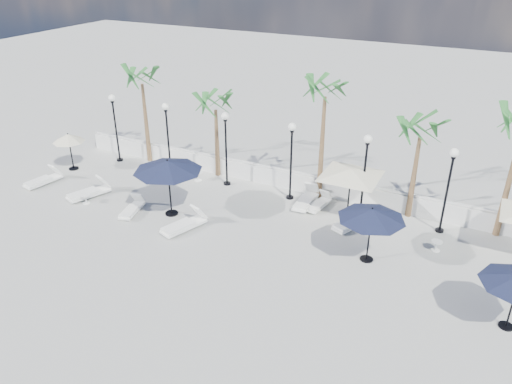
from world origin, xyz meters
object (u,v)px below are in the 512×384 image
at_px(parasol_navy_left, 168,166).
at_px(parasol_cream_small, 68,138).
at_px(lounger_2, 89,192).
at_px(lounger_6, 352,222).
at_px(lounger_3, 184,224).
at_px(parasol_navy_mid, 372,214).
at_px(parasol_cream_sq_a, 351,169).
at_px(lounger_0, 43,180).
at_px(lounger_5, 319,204).
at_px(lounger_1, 132,209).
at_px(lounger_4, 306,200).

distance_m(parasol_navy_left, parasol_cream_small, 7.98).
xyz_separation_m(lounger_2, lounger_6, (12.33, 2.90, -0.02)).
relative_size(lounger_3, lounger_6, 1.09).
bearing_deg(lounger_3, parasol_navy_mid, 28.79).
bearing_deg(lounger_6, parasol_cream_sq_a, 139.69).
bearing_deg(lounger_0, lounger_5, 25.90).
height_order(lounger_2, parasol_cream_sq_a, parasol_cream_sq_a).
bearing_deg(parasol_navy_left, lounger_1, -156.63).
height_order(lounger_4, parasol_navy_left, parasol_navy_left).
relative_size(lounger_1, lounger_4, 0.88).
height_order(lounger_0, lounger_6, lounger_0).
distance_m(lounger_5, parasol_navy_left, 7.18).
bearing_deg(parasol_cream_small, lounger_0, -89.90).
height_order(parasol_navy_left, parasol_cream_sq_a, parasol_navy_left).
distance_m(lounger_2, lounger_5, 11.15).
relative_size(lounger_0, lounger_5, 1.19).
height_order(parasol_navy_mid, parasol_cream_small, parasol_navy_mid).
bearing_deg(lounger_1, parasol_navy_mid, -7.83).
distance_m(lounger_0, parasol_navy_left, 8.04).
distance_m(lounger_3, parasol_cream_small, 9.55).
height_order(lounger_0, parasol_navy_left, parasol_navy_left).
height_order(lounger_5, lounger_6, lounger_6).
height_order(lounger_3, parasol_cream_small, parasol_cream_small).
relative_size(lounger_1, lounger_6, 0.90).
relative_size(lounger_6, parasol_cream_small, 0.97).
xyz_separation_m(parasol_navy_left, parasol_navy_mid, (9.00, 0.35, -0.34)).
relative_size(parasol_navy_left, parasol_navy_mid, 1.18).
height_order(lounger_2, parasol_navy_left, parasol_navy_left).
bearing_deg(parasol_navy_left, parasol_cream_small, 166.97).
relative_size(lounger_3, parasol_navy_mid, 0.85).
height_order(lounger_2, parasol_cream_small, parasol_cream_small).
bearing_deg(lounger_6, parasol_cream_small, -153.54).
relative_size(lounger_1, parasol_cream_sq_a, 0.37).
bearing_deg(parasol_cream_sq_a, lounger_2, -161.69).
bearing_deg(lounger_5, lounger_6, -19.90).
bearing_deg(lounger_5, parasol_navy_mid, -36.74).
distance_m(lounger_0, lounger_5, 14.12).
height_order(lounger_3, parasol_navy_mid, parasol_navy_mid).
height_order(lounger_4, parasol_cream_sq_a, parasol_cream_sq_a).
distance_m(lounger_6, parasol_navy_left, 8.41).
xyz_separation_m(lounger_3, parasol_navy_left, (-1.29, 0.90, 2.13)).
bearing_deg(lounger_4, lounger_5, -1.93).
bearing_deg(lounger_0, lounger_3, 6.24).
bearing_deg(parasol_navy_mid, lounger_1, -174.27).
bearing_deg(lounger_5, parasol_cream_sq_a, 8.07).
bearing_deg(parasol_cream_sq_a, lounger_3, -143.21).
bearing_deg(lounger_5, lounger_0, -155.27).
bearing_deg(lounger_5, lounger_3, -126.72).
distance_m(lounger_1, parasol_cream_sq_a, 10.10).
distance_m(lounger_1, lounger_6, 9.96).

